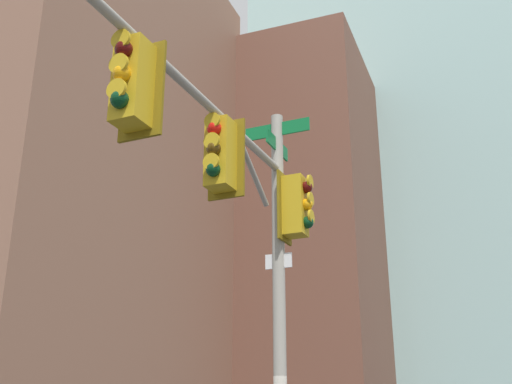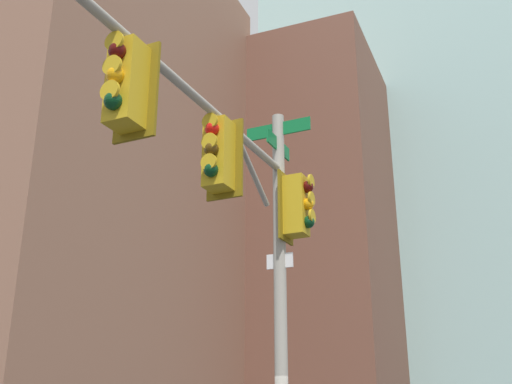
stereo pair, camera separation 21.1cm
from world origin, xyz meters
The scene contains 5 objects.
signal_pole_assembly centered at (1.01, 0.45, 4.76)m, with size 5.94×1.20×6.84m.
building_brick_nearside centered at (-22.40, -22.20, 17.61)m, with size 23.72×15.46×35.22m, color #845B47.
building_brick_midblock centered at (-43.94, -15.08, 16.41)m, with size 21.03×19.85×32.82m, color brown.
building_glass_tower centered at (-59.96, -2.31, 42.11)m, with size 26.90×32.84×84.22m, color #9EC6C1.
building_brick_farside centered at (-49.89, -35.83, 15.15)m, with size 18.71×15.64×30.30m, color brown.
Camera 1 is at (8.87, 3.67, 1.85)m, focal length 44.33 mm.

